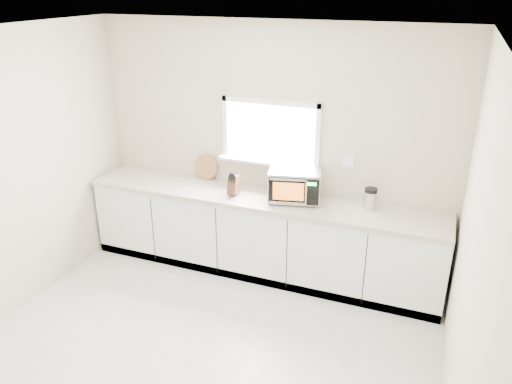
% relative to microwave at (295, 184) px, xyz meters
% --- Properties ---
extents(ground, '(4.00, 4.00, 0.00)m').
position_rel_microwave_xyz_m(ground, '(-0.36, -1.74, -1.10)').
color(ground, beige).
rests_on(ground, ground).
extents(back_wall, '(4.00, 0.17, 2.70)m').
position_rel_microwave_xyz_m(back_wall, '(-0.36, 0.26, 0.27)').
color(back_wall, '#B6AD91').
rests_on(back_wall, ground).
extents(cabinets, '(3.92, 0.60, 0.88)m').
position_rel_microwave_xyz_m(cabinets, '(-0.36, -0.04, -0.66)').
color(cabinets, white).
rests_on(cabinets, ground).
extents(countertop, '(3.92, 0.64, 0.04)m').
position_rel_microwave_xyz_m(countertop, '(-0.36, -0.05, -0.20)').
color(countertop, '#B8A897').
rests_on(countertop, cabinets).
extents(microwave, '(0.60, 0.52, 0.34)m').
position_rel_microwave_xyz_m(microwave, '(0.00, 0.00, 0.00)').
color(microwave, black).
rests_on(microwave, countertop).
extents(knife_block, '(0.10, 0.20, 0.28)m').
position_rel_microwave_xyz_m(knife_block, '(-0.65, -0.12, -0.06)').
color(knife_block, '#4F321C').
rests_on(knife_block, countertop).
extents(cutting_board, '(0.29, 0.07, 0.29)m').
position_rel_microwave_xyz_m(cutting_board, '(-1.13, 0.20, -0.04)').
color(cutting_board, '#A46D3F').
rests_on(cutting_board, countertop).
extents(coffee_grinder, '(0.15, 0.15, 0.23)m').
position_rel_microwave_xyz_m(coffee_grinder, '(0.77, 0.06, -0.07)').
color(coffee_grinder, '#B5B8BD').
rests_on(coffee_grinder, countertop).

